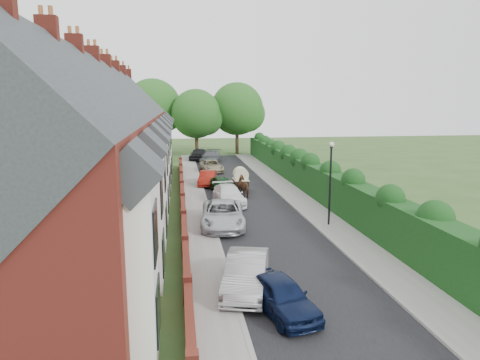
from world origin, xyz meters
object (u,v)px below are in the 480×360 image
object	(u,v)px
car_white	(229,195)
lamppost	(330,173)
car_red	(208,178)
car_green	(222,184)
horse	(245,186)
car_navy	(281,295)
car_silver_a	(246,273)
car_grey	(211,157)
car_silver_b	(223,214)
car_beige	(212,166)
horse_cart	(241,178)
car_black	(198,154)

from	to	relation	value
car_white	lamppost	bearing A→B (deg)	-55.90
lamppost	car_red	world-z (taller)	lamppost
car_green	horse	distance (m)	2.67
car_navy	car_silver_a	world-z (taller)	car_silver_a
car_navy	car_grey	size ratio (longest dim) A/B	0.72
lamppost	car_red	size ratio (longest dim) A/B	1.30
car_silver_b	car_red	world-z (taller)	car_silver_b
car_grey	horse	bearing A→B (deg)	-73.55
lamppost	horse	world-z (taller)	lamppost
car_beige	car_silver_b	bearing A→B (deg)	-98.37
car_beige	car_navy	bearing A→B (deg)	-95.74
horse	horse_cart	distance (m)	2.19
car_silver_a	car_grey	size ratio (longest dim) A/B	0.84
lamppost	car_beige	size ratio (longest dim) A/B	1.13
car_red	horse_cart	xyz separation A→B (m)	(2.59, -3.16, 0.54)
car_grey	horse	xyz separation A→B (m)	(1.21, -19.29, 0.07)
lamppost	car_silver_b	size ratio (longest dim) A/B	0.93
car_red	horse_cart	size ratio (longest dim) A/B	1.37
lamppost	car_grey	size ratio (longest dim) A/B	0.96
car_silver_a	car_silver_b	xyz separation A→B (m)	(0.00, 9.06, 0.03)
horse	horse_cart	size ratio (longest dim) A/B	0.70
car_white	car_green	size ratio (longest dim) A/B	1.24
car_silver_a	car_black	size ratio (longest dim) A/B	0.98
car_silver_a	car_grey	distance (m)	36.39
car_silver_a	car_white	xyz separation A→B (m)	(1.04, 14.80, -0.05)
car_navy	car_silver_b	world-z (taller)	car_silver_b
car_red	horse	distance (m)	5.92
car_red	car_beige	bearing A→B (deg)	92.83
car_green	car_beige	bearing A→B (deg)	80.19
car_red	horse_cart	distance (m)	4.12
car_navy	car_black	size ratio (longest dim) A/B	0.84
lamppost	car_beige	bearing A→B (deg)	104.07
lamppost	horse	xyz separation A→B (m)	(-3.81, 8.88, -2.45)
car_beige	horse	xyz separation A→B (m)	(1.63, -12.82, 0.21)
car_silver_a	horse_cart	xyz separation A→B (m)	(2.59, 19.24, 0.44)
lamppost	car_silver_b	bearing A→B (deg)	172.33
horse	horse_cart	bearing A→B (deg)	-108.90
car_navy	car_grey	xyz separation A→B (m)	(0.43, 38.37, 0.12)
lamppost	car_white	bearing A→B (deg)	129.07
lamppost	horse	bearing A→B (deg)	113.21
car_red	horse	bearing A→B (deg)	-53.91
car_white	car_beige	bearing A→B (deg)	85.34
car_navy	car_silver_a	xyz separation A→B (m)	(-0.95, 2.00, 0.08)
car_silver_a	horse	size ratio (longest dim) A/B	2.25
car_black	car_beige	bearing A→B (deg)	-70.51
car_black	horse_cart	distance (m)	20.57
car_black	car_white	bearing A→B (deg)	-73.74
car_silver_b	car_red	bearing A→B (deg)	95.39
car_green	car_beige	xyz separation A→B (m)	(-0.04, 10.68, -0.02)
car_silver_b	car_green	distance (m)	10.21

